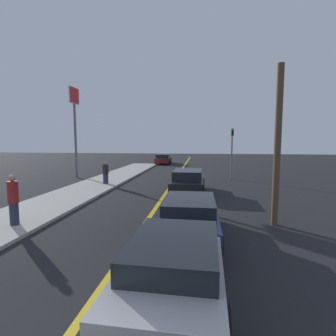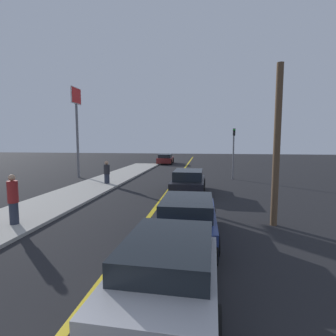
{
  "view_description": "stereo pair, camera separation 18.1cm",
  "coord_description": "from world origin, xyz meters",
  "px_view_note": "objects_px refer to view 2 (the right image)",
  "views": [
    {
      "loc": [
        2.07,
        -1.28,
        3.13
      ],
      "look_at": [
        0.43,
        11.59,
        1.75
      ],
      "focal_mm": 28.0,
      "sensor_mm": 36.0,
      "label": 1
    },
    {
      "loc": [
        2.25,
        -1.25,
        3.13
      ],
      "look_at": [
        0.43,
        11.59,
        1.75
      ],
      "focal_mm": 28.0,
      "sensor_mm": 36.0,
      "label": 2
    }
  ],
  "objects_px": {
    "car_parked_left_lot": "(165,159)",
    "roadside_sign": "(77,113)",
    "car_near_right_lane": "(170,265)",
    "pedestrian_mid_group": "(13,199)",
    "pedestrian_far_standing": "(107,172)",
    "traffic_light": "(233,148)",
    "utility_pole": "(277,146)",
    "car_ahead_center": "(188,218)",
    "car_far_distant": "(188,182)"
  },
  "relations": [
    {
      "from": "pedestrian_mid_group",
      "to": "car_parked_left_lot",
      "type": "bearing_deg",
      "value": 86.62
    },
    {
      "from": "car_parked_left_lot",
      "to": "pedestrian_far_standing",
      "type": "bearing_deg",
      "value": -96.64
    },
    {
      "from": "pedestrian_mid_group",
      "to": "car_ahead_center",
      "type": "bearing_deg",
      "value": -1.26
    },
    {
      "from": "car_near_right_lane",
      "to": "pedestrian_far_standing",
      "type": "height_order",
      "value": "pedestrian_far_standing"
    },
    {
      "from": "utility_pole",
      "to": "car_parked_left_lot",
      "type": "bearing_deg",
      "value": 107.57
    },
    {
      "from": "pedestrian_far_standing",
      "to": "traffic_light",
      "type": "relative_size",
      "value": 0.39
    },
    {
      "from": "pedestrian_mid_group",
      "to": "pedestrian_far_standing",
      "type": "xyz_separation_m",
      "value": [
        0.02,
        8.98,
        -0.13
      ]
    },
    {
      "from": "car_near_right_lane",
      "to": "utility_pole",
      "type": "bearing_deg",
      "value": 58.1
    },
    {
      "from": "car_parked_left_lot",
      "to": "traffic_light",
      "type": "height_order",
      "value": "traffic_light"
    },
    {
      "from": "car_parked_left_lot",
      "to": "roadside_sign",
      "type": "height_order",
      "value": "roadside_sign"
    },
    {
      "from": "car_far_distant",
      "to": "traffic_light",
      "type": "height_order",
      "value": "traffic_light"
    },
    {
      "from": "car_parked_left_lot",
      "to": "pedestrian_far_standing",
      "type": "distance_m",
      "value": 17.21
    },
    {
      "from": "car_ahead_center",
      "to": "pedestrian_far_standing",
      "type": "bearing_deg",
      "value": 124.03
    },
    {
      "from": "traffic_light",
      "to": "utility_pole",
      "type": "relative_size",
      "value": 0.69
    },
    {
      "from": "pedestrian_far_standing",
      "to": "traffic_light",
      "type": "height_order",
      "value": "traffic_light"
    },
    {
      "from": "car_far_distant",
      "to": "utility_pole",
      "type": "distance_m",
      "value": 6.97
    },
    {
      "from": "car_parked_left_lot",
      "to": "pedestrian_mid_group",
      "type": "distance_m",
      "value": 26.17
    },
    {
      "from": "car_near_right_lane",
      "to": "pedestrian_mid_group",
      "type": "distance_m",
      "value": 6.93
    },
    {
      "from": "pedestrian_far_standing",
      "to": "utility_pole",
      "type": "height_order",
      "value": "utility_pole"
    },
    {
      "from": "pedestrian_far_standing",
      "to": "roadside_sign",
      "type": "bearing_deg",
      "value": 138.83
    },
    {
      "from": "car_far_distant",
      "to": "utility_pole",
      "type": "bearing_deg",
      "value": -57.43
    },
    {
      "from": "roadside_sign",
      "to": "car_near_right_lane",
      "type": "bearing_deg",
      "value": -57.67
    },
    {
      "from": "car_ahead_center",
      "to": "roadside_sign",
      "type": "height_order",
      "value": "roadside_sign"
    },
    {
      "from": "pedestrian_mid_group",
      "to": "utility_pole",
      "type": "relative_size",
      "value": 0.31
    },
    {
      "from": "car_ahead_center",
      "to": "roadside_sign",
      "type": "distance_m",
      "value": 16.6
    },
    {
      "from": "car_far_distant",
      "to": "pedestrian_far_standing",
      "type": "height_order",
      "value": "pedestrian_far_standing"
    },
    {
      "from": "car_near_right_lane",
      "to": "pedestrian_mid_group",
      "type": "height_order",
      "value": "pedestrian_mid_group"
    },
    {
      "from": "car_far_distant",
      "to": "pedestrian_far_standing",
      "type": "xyz_separation_m",
      "value": [
        -5.79,
        1.83,
        0.24
      ]
    },
    {
      "from": "car_ahead_center",
      "to": "pedestrian_mid_group",
      "type": "relative_size",
      "value": 2.29
    },
    {
      "from": "car_far_distant",
      "to": "pedestrian_mid_group",
      "type": "xyz_separation_m",
      "value": [
        -5.81,
        -7.15,
        0.37
      ]
    },
    {
      "from": "car_far_distant",
      "to": "roadside_sign",
      "type": "distance_m",
      "value": 11.8
    },
    {
      "from": "pedestrian_far_standing",
      "to": "car_ahead_center",
      "type": "bearing_deg",
      "value": -55.63
    },
    {
      "from": "car_parked_left_lot",
      "to": "traffic_light",
      "type": "xyz_separation_m",
      "value": [
        7.46,
        -13.12,
        1.85
      ]
    },
    {
      "from": "roadside_sign",
      "to": "utility_pole",
      "type": "distance_m",
      "value": 17.06
    },
    {
      "from": "utility_pole",
      "to": "car_near_right_lane",
      "type": "bearing_deg",
      "value": -123.74
    },
    {
      "from": "car_parked_left_lot",
      "to": "pedestrian_far_standing",
      "type": "relative_size",
      "value": 2.64
    },
    {
      "from": "car_ahead_center",
      "to": "car_parked_left_lot",
      "type": "distance_m",
      "value": 26.68
    },
    {
      "from": "car_near_right_lane",
      "to": "roadside_sign",
      "type": "height_order",
      "value": "roadside_sign"
    },
    {
      "from": "pedestrian_far_standing",
      "to": "utility_pole",
      "type": "bearing_deg",
      "value": -38.59
    },
    {
      "from": "traffic_light",
      "to": "roadside_sign",
      "type": "height_order",
      "value": "roadside_sign"
    },
    {
      "from": "car_far_distant",
      "to": "utility_pole",
      "type": "relative_size",
      "value": 0.71
    },
    {
      "from": "pedestrian_far_standing",
      "to": "car_near_right_lane",
      "type": "bearing_deg",
      "value": -63.62
    },
    {
      "from": "car_far_distant",
      "to": "pedestrian_mid_group",
      "type": "bearing_deg",
      "value": -128.64
    },
    {
      "from": "car_near_right_lane",
      "to": "pedestrian_mid_group",
      "type": "xyz_separation_m",
      "value": [
        -6.09,
        3.28,
        0.41
      ]
    },
    {
      "from": "car_ahead_center",
      "to": "pedestrian_far_standing",
      "type": "distance_m",
      "value": 11.04
    },
    {
      "from": "roadside_sign",
      "to": "traffic_light",
      "type": "bearing_deg",
      "value": 3.33
    },
    {
      "from": "car_parked_left_lot",
      "to": "roadside_sign",
      "type": "relative_size",
      "value": 0.56
    },
    {
      "from": "car_ahead_center",
      "to": "roadside_sign",
      "type": "xyz_separation_m",
      "value": [
        -9.99,
        12.4,
        4.69
      ]
    },
    {
      "from": "car_near_right_lane",
      "to": "car_parked_left_lot",
      "type": "relative_size",
      "value": 1.07
    },
    {
      "from": "car_near_right_lane",
      "to": "roadside_sign",
      "type": "relative_size",
      "value": 0.6
    }
  ]
}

